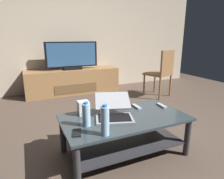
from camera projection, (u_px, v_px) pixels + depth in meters
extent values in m
plane|color=#4C3D33|center=(124.00, 138.00, 2.37)|extent=(7.68, 7.68, 0.00)
cube|color=#B2A38C|center=(70.00, 27.00, 4.27)|extent=(6.40, 0.12, 2.80)
cube|color=#2D383D|center=(124.00, 118.00, 1.98)|extent=(1.25, 0.68, 0.02)
cube|color=#2D2D33|center=(124.00, 140.00, 2.04)|extent=(1.10, 0.60, 0.02)
cylinder|color=#2D2D33|center=(77.00, 168.00, 1.54)|extent=(0.06, 0.06, 0.39)
cylinder|color=#2D2D33|center=(187.00, 138.00, 2.00)|extent=(0.06, 0.06, 0.39)
cylinder|color=#2D2D33|center=(63.00, 135.00, 2.06)|extent=(0.06, 0.06, 0.39)
cylinder|color=#2D2D33|center=(153.00, 117.00, 2.52)|extent=(0.06, 0.06, 0.39)
cube|color=olive|center=(73.00, 81.00, 4.26)|extent=(1.96, 0.52, 0.52)
cube|color=brown|center=(76.00, 88.00, 4.06)|extent=(0.88, 0.01, 0.18)
cube|color=black|center=(73.00, 68.00, 4.17)|extent=(0.38, 0.20, 0.05)
cube|color=black|center=(72.00, 54.00, 4.09)|extent=(1.09, 0.04, 0.53)
cube|color=#2D517A|center=(72.00, 55.00, 4.07)|extent=(1.01, 0.01, 0.47)
cube|color=brown|center=(158.00, 74.00, 3.97)|extent=(0.56, 0.56, 0.04)
cube|color=brown|center=(167.00, 63.00, 3.77)|extent=(0.41, 0.17, 0.48)
cylinder|color=brown|center=(155.00, 82.00, 4.29)|extent=(0.04, 0.04, 0.45)
cylinder|color=brown|center=(144.00, 85.00, 4.04)|extent=(0.04, 0.04, 0.45)
cylinder|color=brown|center=(170.00, 85.00, 4.03)|extent=(0.04, 0.04, 0.45)
cylinder|color=brown|center=(160.00, 89.00, 3.78)|extent=(0.04, 0.04, 0.45)
cube|color=gray|center=(114.00, 119.00, 1.90)|extent=(0.42, 0.36, 0.02)
cube|color=black|center=(114.00, 118.00, 1.90)|extent=(0.36, 0.29, 0.00)
cube|color=gray|center=(113.00, 100.00, 2.04)|extent=(0.41, 0.34, 0.12)
cube|color=teal|center=(113.00, 101.00, 2.04)|extent=(0.37, 0.30, 0.10)
cube|color=silver|center=(83.00, 108.00, 2.01)|extent=(0.11, 0.10, 0.14)
cube|color=#19D84C|center=(85.00, 114.00, 1.98)|extent=(0.07, 0.00, 0.01)
cylinder|color=#99C6E5|center=(86.00, 115.00, 1.74)|extent=(0.07, 0.07, 0.21)
cylinder|color=blue|center=(86.00, 103.00, 1.71)|extent=(0.04, 0.04, 0.02)
cylinder|color=#99C6E5|center=(105.00, 121.00, 1.58)|extent=(0.07, 0.07, 0.24)
cylinder|color=blue|center=(105.00, 106.00, 1.54)|extent=(0.04, 0.04, 0.02)
cube|color=black|center=(77.00, 133.00, 1.63)|extent=(0.11, 0.15, 0.01)
cube|color=#99999E|center=(162.00, 106.00, 2.26)|extent=(0.06, 0.16, 0.02)
cube|color=#99999E|center=(137.00, 107.00, 2.22)|extent=(0.05, 0.16, 0.02)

